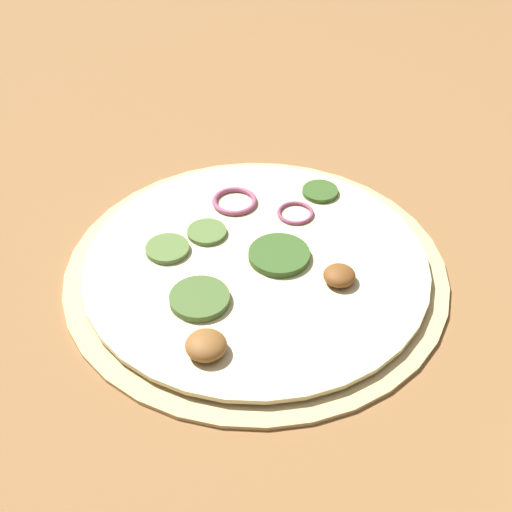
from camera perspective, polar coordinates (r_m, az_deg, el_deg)
name	(u,v)px	position (r m, az deg, el deg)	size (l,w,h in m)	color
ground_plane	(256,272)	(0.58, 0.00, -1.28)	(3.00, 3.00, 0.00)	olive
pizza	(255,267)	(0.58, -0.05, -0.87)	(0.31, 0.31, 0.03)	#D6B77A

